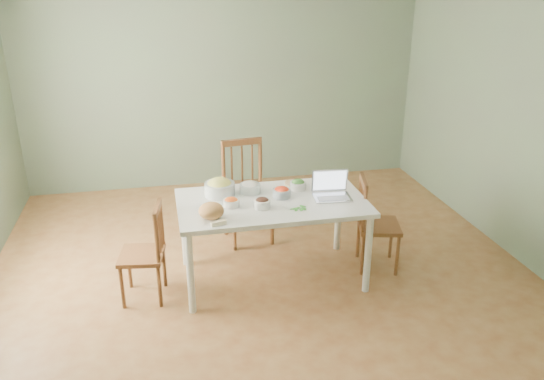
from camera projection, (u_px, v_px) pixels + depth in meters
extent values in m
cube|color=brown|center=(263.00, 276.00, 5.03)|extent=(5.00, 5.00, 0.00)
cube|color=#5E675B|center=(224.00, 81.00, 6.79)|extent=(5.00, 0.00, 2.70)
cube|color=#5E675B|center=(378.00, 302.00, 2.26)|extent=(5.00, 0.00, 2.70)
cube|color=#5E675B|center=(527.00, 120.00, 5.01)|extent=(0.00, 5.00, 2.70)
ellipsoid|color=#AF733E|center=(211.00, 211.00, 4.36)|extent=(0.21, 0.21, 0.13)
cube|color=beige|center=(219.00, 223.00, 4.27)|extent=(0.13, 0.06, 0.03)
cylinder|color=tan|center=(295.00, 183.00, 5.09)|extent=(0.23, 0.23, 0.02)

